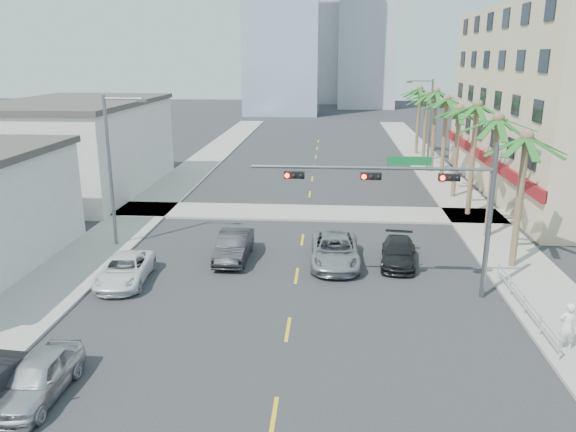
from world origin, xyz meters
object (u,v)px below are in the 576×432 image
Objects in this scene: traffic_signal_mast at (420,193)px; pedestrian at (567,326)px; car_parked_near at (37,377)px; car_parked_far at (125,270)px; car_lane_center at (335,250)px; car_lane_right at (398,253)px; car_lane_left at (234,246)px.

traffic_signal_mast is 5.84× the size of pedestrian.
car_parked_near is at bearing -145.70° from traffic_signal_mast.
car_parked_far is 0.86× the size of car_lane_center.
car_parked_near is at bearing 9.69° from pedestrian.
pedestrian is at bearing -20.06° from car_parked_far.
traffic_signal_mast is 2.44× the size of car_lane_right.
car_parked_far is at bearing -158.73° from car_lane_right.
car_parked_near is 14.36m from car_lane_left.
traffic_signal_mast reaches higher than car_parked_near.
pedestrian is (14.57, -9.25, 0.31)m from car_lane_left.
car_lane_center is (5.69, -0.31, -0.00)m from car_lane_left.
car_lane_right is at bearing -63.22° from pedestrian.
car_lane_right is 10.68m from pedestrian.
car_lane_center is at bearing 53.84° from car_parked_near.
traffic_signal_mast reaches higher than car_lane_right.
traffic_signal_mast is 17.26m from car_parked_near.
pedestrian reaches higher than car_lane_right.
pedestrian is at bearing -53.11° from car_lane_right.
traffic_signal_mast reaches higher than car_lane_center.
car_parked_near is 0.89× the size of car_parked_far.
pedestrian is at bearing -46.19° from car_lane_center.
traffic_signal_mast is 2.29× the size of car_parked_far.
car_parked_near is 9.96m from car_parked_far.
car_parked_far is at bearing -142.72° from car_lane_left.
traffic_signal_mast is at bearing -6.40° from car_parked_far.
car_parked_near is 0.95× the size of car_lane_right.
car_parked_far is 6.21m from car_lane_left.
pedestrian is (8.88, -8.95, 0.31)m from car_lane_center.
traffic_signal_mast is at bearing -47.35° from car_lane_center.
car_lane_center is at bearing 133.63° from traffic_signal_mast.
traffic_signal_mast is 2.32× the size of car_lane_left.
pedestrian is at bearing -32.33° from car_lane_left.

